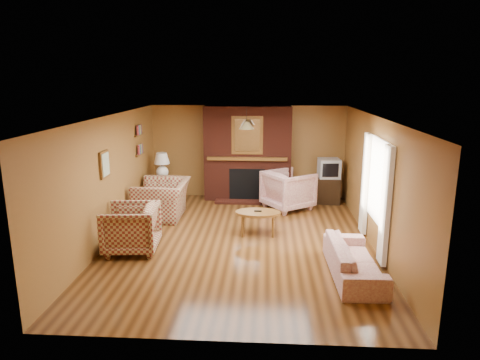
# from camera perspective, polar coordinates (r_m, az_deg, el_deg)

# --- Properties ---
(floor) EXTENTS (6.50, 6.50, 0.00)m
(floor) POSITION_cam_1_polar(r_m,az_deg,el_deg) (8.38, 0.05, -8.14)
(floor) COLOR #3F230D
(floor) RESTS_ON ground
(ceiling) EXTENTS (6.50, 6.50, 0.00)m
(ceiling) POSITION_cam_1_polar(r_m,az_deg,el_deg) (7.82, 0.05, 8.43)
(ceiling) COLOR white
(ceiling) RESTS_ON wall_back
(wall_back) EXTENTS (6.50, 0.00, 6.50)m
(wall_back) POSITION_cam_1_polar(r_m,az_deg,el_deg) (11.20, 1.08, 3.77)
(wall_back) COLOR #96602E
(wall_back) RESTS_ON floor
(wall_front) EXTENTS (6.50, 0.00, 6.50)m
(wall_front) POSITION_cam_1_polar(r_m,az_deg,el_deg) (4.93, -2.31, -9.08)
(wall_front) COLOR #96602E
(wall_front) RESTS_ON floor
(wall_left) EXTENTS (0.00, 6.50, 6.50)m
(wall_left) POSITION_cam_1_polar(r_m,az_deg,el_deg) (8.54, -16.94, 0.11)
(wall_left) COLOR #96602E
(wall_left) RESTS_ON floor
(wall_right) EXTENTS (0.00, 6.50, 6.50)m
(wall_right) POSITION_cam_1_polar(r_m,az_deg,el_deg) (8.25, 17.65, -0.40)
(wall_right) COLOR #96602E
(wall_right) RESTS_ON floor
(fireplace) EXTENTS (2.20, 0.82, 2.40)m
(fireplace) POSITION_cam_1_polar(r_m,az_deg,el_deg) (10.94, 1.02, 3.45)
(fireplace) COLOR #491A10
(fireplace) RESTS_ON floor
(window_right) EXTENTS (0.10, 1.85, 2.00)m
(window_right) POSITION_cam_1_polar(r_m,az_deg,el_deg) (8.07, 17.62, -1.24)
(window_right) COLOR beige
(window_right) RESTS_ON wall_right
(bookshelf) EXTENTS (0.09, 0.55, 0.71)m
(bookshelf) POSITION_cam_1_polar(r_m,az_deg,el_deg) (10.21, -13.14, 5.12)
(bookshelf) COLOR brown
(bookshelf) RESTS_ON wall_left
(botanical_print) EXTENTS (0.05, 0.40, 0.50)m
(botanical_print) POSITION_cam_1_polar(r_m,az_deg,el_deg) (8.18, -17.61, 2.00)
(botanical_print) COLOR brown
(botanical_print) RESTS_ON wall_left
(pendant_light) EXTENTS (0.36, 0.36, 0.48)m
(pendant_light) POSITION_cam_1_polar(r_m,az_deg,el_deg) (10.15, 0.86, 7.32)
(pendant_light) COLOR black
(pendant_light) RESTS_ON ceiling
(plaid_loveseat) EXTENTS (1.13, 1.29, 0.83)m
(plaid_loveseat) POSITION_cam_1_polar(r_m,az_deg,el_deg) (9.82, -10.29, -2.53)
(plaid_loveseat) COLOR maroon
(plaid_loveseat) RESTS_ON floor
(plaid_armchair) EXTENTS (1.03, 1.01, 0.87)m
(plaid_armchair) POSITION_cam_1_polar(r_m,az_deg,el_deg) (8.03, -14.34, -6.27)
(plaid_armchair) COLOR maroon
(plaid_armchair) RESTS_ON floor
(floral_sofa) EXTENTS (0.75, 1.82, 0.53)m
(floral_sofa) POSITION_cam_1_polar(r_m,az_deg,el_deg) (7.17, 14.95, -10.23)
(floral_sofa) COLOR beige
(floral_sofa) RESTS_ON floor
(floral_armchair) EXTENTS (1.41, 1.40, 0.93)m
(floral_armchair) POSITION_cam_1_polar(r_m,az_deg,el_deg) (10.34, 6.46, -1.31)
(floral_armchair) COLOR beige
(floral_armchair) RESTS_ON floor
(coffee_table) EXTENTS (0.91, 0.56, 0.49)m
(coffee_table) POSITION_cam_1_polar(r_m,az_deg,el_deg) (8.62, 2.41, -4.59)
(coffee_table) COLOR brown
(coffee_table) RESTS_ON floor
(side_table) EXTENTS (0.49, 0.49, 0.65)m
(side_table) POSITION_cam_1_polar(r_m,az_deg,el_deg) (10.90, -10.23, -1.41)
(side_table) COLOR brown
(side_table) RESTS_ON floor
(table_lamp) EXTENTS (0.39, 0.39, 0.64)m
(table_lamp) POSITION_cam_1_polar(r_m,az_deg,el_deg) (10.75, -10.38, 2.10)
(table_lamp) COLOR white
(table_lamp) RESTS_ON side_table
(tv_stand) EXTENTS (0.65, 0.60, 0.65)m
(tv_stand) POSITION_cam_1_polar(r_m,az_deg,el_deg) (11.04, 11.64, -1.29)
(tv_stand) COLOR black
(tv_stand) RESTS_ON floor
(crt_tv) EXTENTS (0.54, 0.54, 0.47)m
(crt_tv) POSITION_cam_1_polar(r_m,az_deg,el_deg) (10.91, 11.79, 1.56)
(crt_tv) COLOR #ADB0B5
(crt_tv) RESTS_ON tv_stand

